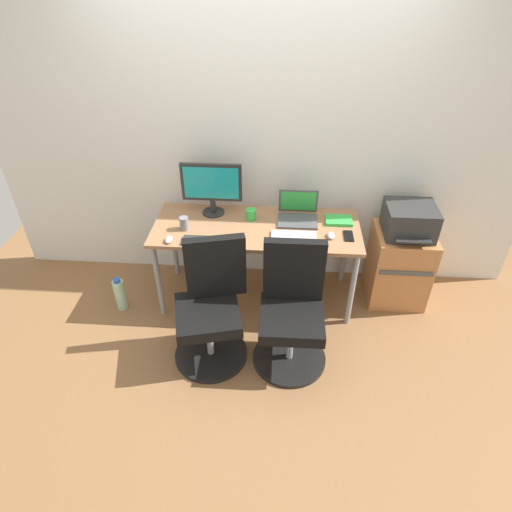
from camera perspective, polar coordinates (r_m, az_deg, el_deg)
name	(u,v)px	position (r m, az deg, el deg)	size (l,w,h in m)	color
ground_plane	(256,295)	(3.83, 0.05, -5.19)	(5.28, 5.28, 0.00)	brown
back_wall	(260,135)	(3.50, 0.54, 15.56)	(4.40, 0.04, 2.60)	silver
desk	(256,234)	(3.44, 0.06, 2.97)	(1.62, 0.65, 0.72)	#996B47
office_chair_left	(211,308)	(3.11, -5.91, -6.80)	(0.54, 0.54, 0.94)	black
office_chair_right	(292,312)	(3.08, 4.72, -7.30)	(0.54, 0.54, 0.94)	black
side_cabinet	(398,265)	(3.83, 18.18, -1.17)	(0.46, 0.46, 0.65)	#B77542
printer	(409,220)	(3.59, 19.49, 4.44)	(0.38, 0.40, 0.24)	#2D2D2D
water_bottle_on_floor	(120,294)	(3.80, -17.41, -4.79)	(0.09, 0.09, 0.31)	#A5D8B2
desktop_monitor	(212,185)	(3.48, -5.84, 9.20)	(0.48, 0.18, 0.43)	#262626
open_laptop	(298,213)	(3.49, 5.52, 5.66)	(0.31, 0.26, 0.23)	#4C4C51
keyboard_by_monitor	(205,241)	(3.24, -6.67, 1.97)	(0.34, 0.12, 0.02)	#2D2D2D
keyboard_by_laptop	(294,236)	(3.29, 4.98, 2.68)	(0.34, 0.12, 0.02)	#B7B7B7
mouse_by_monitor	(331,235)	(3.31, 9.80, 2.67)	(0.06, 0.10, 0.03)	#B7B7B7
mouse_by_laptop	(169,240)	(3.28, -11.37, 2.14)	(0.06, 0.10, 0.03)	#B7B7B7
coffee_mug	(251,214)	(3.47, -0.66, 5.48)	(0.08, 0.08, 0.09)	green
pen_cup	(184,223)	(3.39, -9.41, 4.25)	(0.07, 0.07, 0.10)	slate
phone_near_laptop	(349,236)	(3.35, 12.05, 2.59)	(0.07, 0.14, 0.01)	black
notebook	(339,220)	(3.52, 10.80, 4.61)	(0.21, 0.15, 0.03)	green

